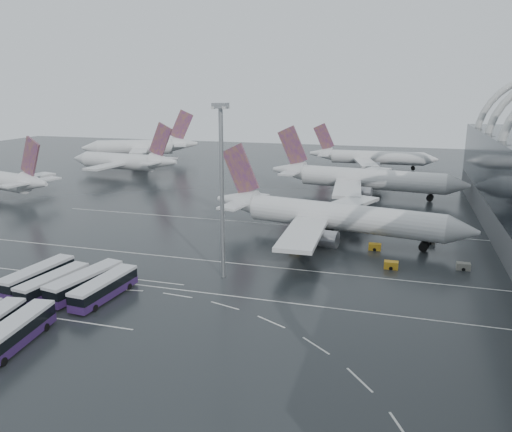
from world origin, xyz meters
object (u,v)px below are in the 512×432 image
(gse_cart_belly_d, at_px, (463,266))
(jet_remote_mid, at_px, (125,162))
(gse_cart_belly_c, at_px, (295,249))
(jet_remote_far, at_px, (143,147))
(gse_cart_belly_b, at_px, (430,241))
(bus_row_near_a, at_px, (37,276))
(airliner_gate_c, at_px, (370,158))
(floodlight_mast, at_px, (222,171))
(gse_cart_belly_a, at_px, (391,265))
(airliner_main, at_px, (330,216))
(bus_row_near_b, at_px, (53,283))
(jet_remote_west, at_px, (2,181))
(bus_row_near_c, at_px, (85,282))
(bus_row_near_d, at_px, (104,288))
(bus_row_far_c, at_px, (14,333))
(gse_cart_belly_e, at_px, (375,247))
(airliner_gate_b, at_px, (361,179))

(gse_cart_belly_d, bearing_deg, jet_remote_mid, 147.13)
(gse_cart_belly_c, xyz_separation_m, gse_cart_belly_d, (30.27, -1.62, 0.07))
(jet_remote_far, relative_size, gse_cart_belly_b, 24.08)
(gse_cart_belly_c, bearing_deg, bus_row_near_a, -140.51)
(jet_remote_far, bearing_deg, airliner_gate_c, 155.96)
(gse_cart_belly_b, bearing_deg, floodlight_mast, -139.60)
(gse_cart_belly_a, bearing_deg, airliner_main, 130.68)
(gse_cart_belly_b, bearing_deg, gse_cart_belly_a, -112.88)
(bus_row_near_b, height_order, gse_cart_belly_b, bus_row_near_b)
(jet_remote_west, xyz_separation_m, jet_remote_mid, (15.06, 42.43, 0.30))
(bus_row_near_c, relative_size, bus_row_near_d, 1.06)
(bus_row_far_c, xyz_separation_m, floodlight_mast, (16.45, 29.10, 16.12))
(jet_remote_far, xyz_separation_m, gse_cart_belly_b, (116.14, -93.43, -5.07))
(bus_row_near_b, xyz_separation_m, bus_row_near_d, (8.52, 0.67, 0.06))
(gse_cart_belly_a, bearing_deg, gse_cart_belly_e, 108.84)
(airliner_main, xyz_separation_m, bus_row_near_c, (-31.74, -39.78, -2.90))
(gse_cart_belly_b, relative_size, gse_cart_belly_e, 0.84)
(floodlight_mast, height_order, gse_cart_belly_d, floodlight_mast)
(bus_row_near_c, bearing_deg, bus_row_near_b, 118.31)
(jet_remote_far, xyz_separation_m, floodlight_mast, (82.04, -122.45, 12.32))
(airliner_main, height_order, gse_cart_belly_c, airliner_main)
(jet_remote_far, height_order, gse_cart_belly_a, jet_remote_far)
(bus_row_near_b, height_order, gse_cart_belly_a, bus_row_near_b)
(bus_row_near_a, xyz_separation_m, gse_cart_belly_b, (60.75, 41.60, -1.29))
(gse_cart_belly_c, bearing_deg, bus_row_near_c, -132.38)
(floodlight_mast, bearing_deg, gse_cart_belly_b, 40.40)
(airliner_main, bearing_deg, bus_row_near_a, -124.99)
(jet_remote_mid, distance_m, bus_row_near_a, 105.27)
(airliner_main, height_order, jet_remote_west, airliner_main)
(bus_row_near_c, relative_size, bus_row_far_c, 1.03)
(gse_cart_belly_c, bearing_deg, gse_cart_belly_a, -14.26)
(jet_remote_mid, relative_size, gse_cart_belly_c, 22.25)
(jet_remote_west, distance_m, bus_row_far_c, 97.33)
(jet_remote_far, height_order, gse_cart_belly_c, jet_remote_far)
(gse_cart_belly_a, bearing_deg, bus_row_far_c, -136.56)
(airliner_main, xyz_separation_m, jet_remote_far, (-95.86, 95.30, 0.85))
(airliner_main, relative_size, bus_row_near_a, 4.07)
(bus_row_near_d, bearing_deg, bus_row_near_c, 81.93)
(jet_remote_west, distance_m, gse_cart_belly_d, 125.12)
(bus_row_near_b, relative_size, gse_cart_belly_e, 5.50)
(airliner_main, distance_m, airliner_gate_b, 45.44)
(bus_row_near_c, bearing_deg, bus_row_near_a, 99.69)
(airliner_gate_c, bearing_deg, airliner_main, -91.97)
(airliner_gate_b, distance_m, floodlight_mast, 75.48)
(jet_remote_mid, bearing_deg, bus_row_near_b, 121.43)
(jet_remote_mid, xyz_separation_m, bus_row_far_c, (51.66, -113.23, -3.23))
(bus_row_near_d, bearing_deg, airliner_main, -30.41)
(jet_remote_far, bearing_deg, bus_row_near_b, 88.26)
(jet_remote_far, bearing_deg, gse_cart_belly_e, 111.07)
(bus_row_near_b, bearing_deg, airliner_main, -33.54)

